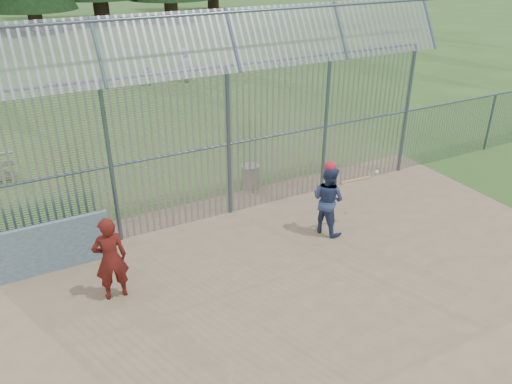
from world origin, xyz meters
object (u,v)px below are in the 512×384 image
dugout_wall (53,247)px  onlooker (110,259)px  trash_can (250,177)px  batter (328,200)px

dugout_wall → onlooker: onlooker is taller
onlooker → trash_can: size_ratio=2.26×
batter → onlooker: 5.38m
onlooker → trash_can: 5.84m
dugout_wall → batter: bearing=-12.8°
dugout_wall → batter: 6.50m
dugout_wall → batter: (6.33, -1.44, 0.30)m
dugout_wall → onlooker: (0.95, -1.56, 0.33)m
onlooker → trash_can: onlooker is taller
batter → trash_can: 3.23m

